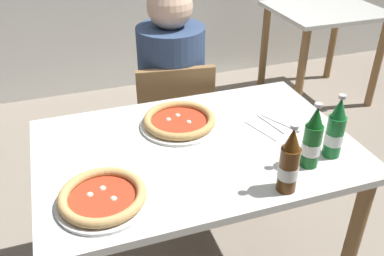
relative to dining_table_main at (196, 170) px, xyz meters
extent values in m
cube|color=silver|center=(0.00, 0.00, 0.10)|extent=(1.20, 0.80, 0.03)
cylinder|color=olive|center=(0.54, -0.34, -0.28)|extent=(0.06, 0.06, 0.72)
cylinder|color=olive|center=(-0.54, 0.34, -0.28)|extent=(0.06, 0.06, 0.72)
cylinder|color=olive|center=(0.54, 0.34, -0.28)|extent=(0.06, 0.06, 0.72)
cube|color=olive|center=(0.10, 0.68, -0.21)|extent=(0.45, 0.45, 0.04)
cube|color=olive|center=(0.07, 0.50, 0.01)|extent=(0.38, 0.09, 0.40)
cylinder|color=olive|center=(0.29, 0.82, -0.43)|extent=(0.04, 0.04, 0.41)
cylinder|color=olive|center=(-0.05, 0.87, -0.43)|extent=(0.04, 0.04, 0.41)
cylinder|color=olive|center=(0.24, 0.49, -0.43)|extent=(0.04, 0.04, 0.41)
cylinder|color=olive|center=(-0.09, 0.54, -0.43)|extent=(0.04, 0.04, 0.41)
cube|color=#2D3342|center=(0.10, 0.66, -0.41)|extent=(0.32, 0.28, 0.45)
cylinder|color=#33476B|center=(0.10, 0.66, 0.09)|extent=(0.34, 0.34, 0.55)
sphere|color=beige|center=(0.10, 0.66, 0.46)|extent=(0.22, 0.22, 0.22)
cube|color=silver|center=(1.56, 1.45, 0.10)|extent=(0.80, 0.70, 0.03)
cylinder|color=olive|center=(1.22, 1.16, -0.28)|extent=(0.06, 0.06, 0.72)
cylinder|color=olive|center=(1.90, 1.16, -0.28)|extent=(0.06, 0.06, 0.72)
cylinder|color=olive|center=(1.22, 1.74, -0.28)|extent=(0.06, 0.06, 0.72)
cylinder|color=olive|center=(1.90, 1.74, -0.28)|extent=(0.06, 0.06, 0.72)
cylinder|color=white|center=(-0.38, -0.21, 0.12)|extent=(0.30, 0.30, 0.01)
cylinder|color=#BC381E|center=(-0.38, -0.21, 0.13)|extent=(0.21, 0.21, 0.01)
torus|color=tan|center=(-0.38, -0.21, 0.14)|extent=(0.28, 0.28, 0.03)
sphere|color=silver|center=(-0.42, -0.18, 0.13)|extent=(0.02, 0.02, 0.02)
sphere|color=silver|center=(-0.35, -0.23, 0.13)|extent=(0.02, 0.02, 0.02)
sphere|color=silver|center=(-0.38, -0.17, 0.13)|extent=(0.02, 0.02, 0.02)
cylinder|color=white|center=(-0.02, 0.16, 0.12)|extent=(0.32, 0.32, 0.01)
cylinder|color=#BC381E|center=(-0.02, 0.16, 0.13)|extent=(0.23, 0.23, 0.01)
torus|color=tan|center=(-0.02, 0.16, 0.14)|extent=(0.30, 0.30, 0.03)
sphere|color=silver|center=(-0.06, 0.19, 0.13)|extent=(0.02, 0.02, 0.02)
sphere|color=silver|center=(0.02, 0.14, 0.13)|extent=(0.02, 0.02, 0.02)
sphere|color=silver|center=(-0.01, 0.21, 0.13)|extent=(0.02, 0.02, 0.02)
cylinder|color=#14591E|center=(0.34, -0.24, 0.19)|extent=(0.06, 0.06, 0.16)
cone|color=#14591E|center=(0.34, -0.24, 0.31)|extent=(0.05, 0.05, 0.07)
cylinder|color=#B7B7BC|center=(0.34, -0.24, 0.36)|extent=(0.03, 0.03, 0.01)
cylinder|color=white|center=(0.34, -0.24, 0.19)|extent=(0.07, 0.07, 0.04)
cylinder|color=#512D0F|center=(0.19, -0.34, 0.19)|extent=(0.06, 0.06, 0.16)
cone|color=#512D0F|center=(0.19, -0.34, 0.31)|extent=(0.05, 0.05, 0.07)
cylinder|color=#B7B7BC|center=(0.19, -0.34, 0.36)|extent=(0.03, 0.03, 0.01)
cylinder|color=white|center=(0.19, -0.34, 0.19)|extent=(0.07, 0.07, 0.04)
cylinder|color=#196B2D|center=(0.45, -0.22, 0.19)|extent=(0.06, 0.06, 0.16)
cone|color=#196B2D|center=(0.45, -0.22, 0.31)|extent=(0.05, 0.05, 0.07)
cylinder|color=#B7B7BC|center=(0.45, -0.22, 0.36)|extent=(0.03, 0.03, 0.01)
cylinder|color=white|center=(0.45, -0.22, 0.19)|extent=(0.07, 0.07, 0.04)
cube|color=white|center=(0.36, 0.04, 0.12)|extent=(0.23, 0.23, 0.00)
cube|color=silver|center=(0.38, 0.04, 0.12)|extent=(0.10, 0.18, 0.00)
cube|color=silver|center=(0.34, 0.04, 0.12)|extent=(0.05, 0.17, 0.00)
camera|label=1|loc=(-0.45, -1.26, 1.01)|focal=39.50mm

